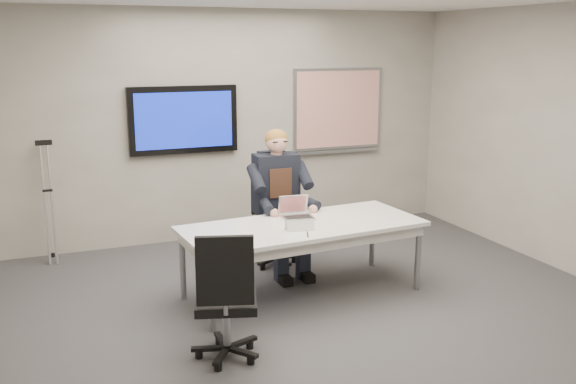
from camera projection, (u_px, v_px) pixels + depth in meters
name	position (u px, v px, depth m)	size (l,w,h in m)	color
floor	(326.00, 331.00, 5.46)	(6.00, 6.00, 0.02)	#38383A
wall_back	(223.00, 126.00, 7.86)	(6.00, 0.02, 2.80)	gray
conference_table	(303.00, 232.00, 6.12)	(2.36, 1.13, 0.71)	white
tv_display	(184.00, 120.00, 7.60)	(1.30, 0.09, 0.80)	black
whiteboard	(338.00, 111.00, 8.36)	(1.25, 0.08, 1.10)	gray
office_chair_far	(274.00, 235.00, 7.07)	(0.54, 0.54, 1.05)	black
office_chair_near	(226.00, 320.00, 4.89)	(0.62, 0.62, 1.05)	black
seated_person	(283.00, 216.00, 6.76)	(0.47, 0.81, 1.51)	#1C212F
crutch	(48.00, 199.00, 7.06)	(0.19, 0.36, 1.42)	#B1B3B9
laptop	(296.00, 212.00, 6.33)	(0.32, 0.31, 0.21)	#A9A9AC
name_tent	(300.00, 225.00, 5.90)	(0.26, 0.07, 0.10)	silver
pen	(308.00, 234.00, 5.76)	(0.01, 0.01, 0.15)	black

